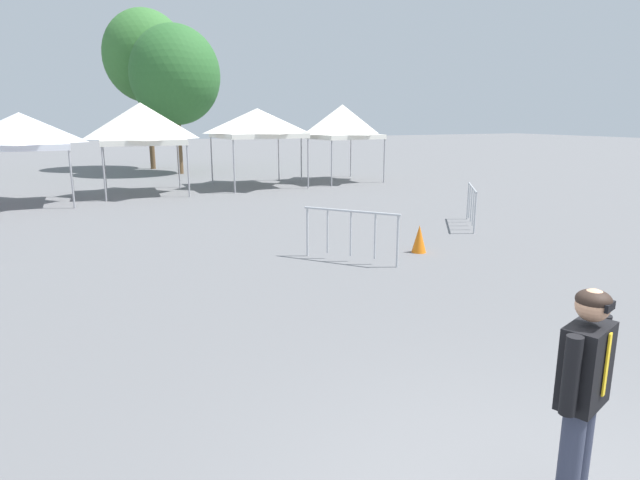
% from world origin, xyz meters
% --- Properties ---
extents(canopy_tent_left_of_center, '(2.94, 2.94, 3.05)m').
position_xyz_m(canopy_tent_left_of_center, '(-4.03, 18.16, 2.45)').
color(canopy_tent_left_of_center, '#9E9EA3').
rests_on(canopy_tent_left_of_center, ground).
extents(canopy_tent_behind_right, '(3.24, 3.24, 3.42)m').
position_xyz_m(canopy_tent_behind_right, '(-0.08, 19.22, 2.66)').
color(canopy_tent_behind_right, '#9E9EA3').
rests_on(canopy_tent_behind_right, ground).
extents(canopy_tent_far_right, '(3.40, 3.40, 3.24)m').
position_xyz_m(canopy_tent_far_right, '(4.61, 19.55, 2.64)').
color(canopy_tent_far_right, '#9E9EA3').
rests_on(canopy_tent_far_right, ground).
extents(canopy_tent_behind_center, '(3.10, 3.10, 3.44)m').
position_xyz_m(canopy_tent_behind_center, '(8.65, 19.63, 2.68)').
color(canopy_tent_behind_center, '#9E9EA3').
rests_on(canopy_tent_behind_center, ground).
extents(person_foreground, '(0.62, 0.36, 1.78)m').
position_xyz_m(person_foreground, '(0.31, 0.11, 1.03)').
color(person_foreground, '#33384C').
rests_on(person_foreground, ground).
extents(tree_behind_tents_right, '(4.46, 4.46, 7.39)m').
position_xyz_m(tree_behind_tents_right, '(2.61, 26.15, 4.93)').
color(tree_behind_tents_right, brown).
rests_on(tree_behind_tents_right, ground).
extents(tree_behind_tents_center, '(4.48, 4.48, 8.58)m').
position_xyz_m(tree_behind_tents_center, '(1.72, 29.50, 6.10)').
color(tree_behind_tents_center, brown).
rests_on(tree_behind_tents_center, ground).
extents(crowd_barrier_mid_lot, '(1.26, 1.74, 1.08)m').
position_xyz_m(crowd_barrier_mid_lot, '(7.01, 8.96, 0.75)').
color(crowd_barrier_mid_lot, '#B7BABF').
rests_on(crowd_barrier_mid_lot, ground).
extents(crowd_barrier_by_lift, '(1.35, 1.67, 1.08)m').
position_xyz_m(crowd_barrier_by_lift, '(2.30, 7.15, 0.75)').
color(crowd_barrier_by_lift, '#B7BABF').
rests_on(crowd_barrier_by_lift, ground).
extents(traffic_cone_lot_center, '(0.32, 0.32, 0.61)m').
position_xyz_m(traffic_cone_lot_center, '(4.02, 7.16, 0.30)').
color(traffic_cone_lot_center, orange).
rests_on(traffic_cone_lot_center, ground).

